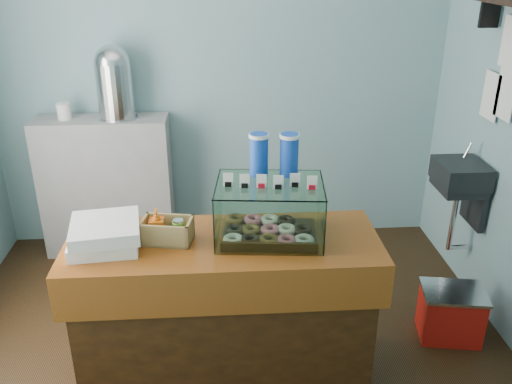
{
  "coord_description": "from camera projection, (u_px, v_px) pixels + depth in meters",
  "views": [
    {
      "loc": [
        0.0,
        -2.67,
        2.24
      ],
      "look_at": [
        0.17,
        -0.15,
        1.12
      ],
      "focal_mm": 38.0,
      "sensor_mm": 36.0,
      "label": 1
    }
  ],
  "objects": [
    {
      "name": "ground",
      "position": [
        226.0,
        348.0,
        3.34
      ],
      "size": [
        3.5,
        3.5,
        0.0
      ],
      "primitive_type": "plane",
      "color": "black",
      "rests_on": "ground"
    },
    {
      "name": "room_shell",
      "position": [
        224.0,
        71.0,
        2.66
      ],
      "size": [
        3.54,
        3.04,
        2.82
      ],
      "color": "#75A5AA",
      "rests_on": "ground"
    },
    {
      "name": "counter",
      "position": [
        225.0,
        312.0,
        2.92
      ],
      "size": [
        1.6,
        0.6,
        0.9
      ],
      "color": "#45240D",
      "rests_on": "ground"
    },
    {
      "name": "back_shelf",
      "position": [
        107.0,
        186.0,
        4.26
      ],
      "size": [
        1.0,
        0.32,
        1.1
      ],
      "primitive_type": "cube",
      "color": "#98999B",
      "rests_on": "ground"
    },
    {
      "name": "display_case",
      "position": [
        270.0,
        205.0,
        2.75
      ],
      "size": [
        0.57,
        0.45,
        0.51
      ],
      "rotation": [
        0.0,
        0.0,
        -0.1
      ],
      "color": "#321E0F",
      "rests_on": "counter"
    },
    {
      "name": "condiment_crate",
      "position": [
        166.0,
        230.0,
        2.72
      ],
      "size": [
        0.27,
        0.19,
        0.18
      ],
      "rotation": [
        0.0,
        0.0,
        -0.18
      ],
      "color": "tan",
      "rests_on": "counter"
    },
    {
      "name": "pastry_boxes",
      "position": [
        105.0,
        234.0,
        2.67
      ],
      "size": [
        0.38,
        0.38,
        0.13
      ],
      "rotation": [
        0.0,
        0.0,
        0.1
      ],
      "color": "white",
      "rests_on": "counter"
    },
    {
      "name": "coffee_urn",
      "position": [
        114.0,
        80.0,
        3.94
      ],
      "size": [
        0.29,
        0.29,
        0.54
      ],
      "color": "silver",
      "rests_on": "back_shelf"
    },
    {
      "name": "red_cooler",
      "position": [
        451.0,
        313.0,
        3.39
      ],
      "size": [
        0.42,
        0.35,
        0.34
      ],
      "rotation": [
        0.0,
        0.0,
        -0.17
      ],
      "color": "red",
      "rests_on": "ground"
    }
  ]
}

